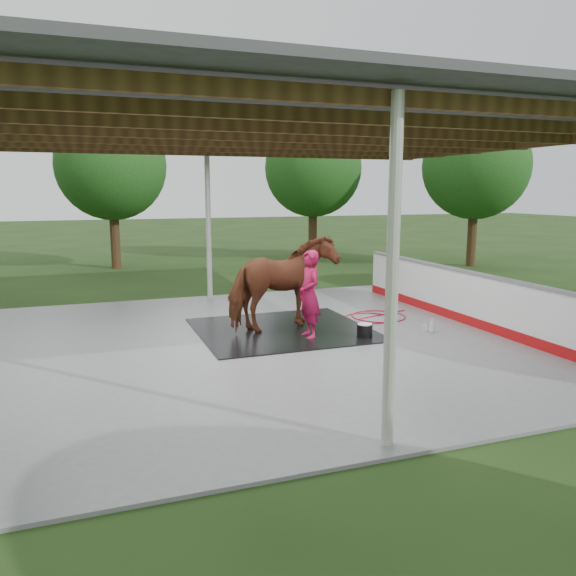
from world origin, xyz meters
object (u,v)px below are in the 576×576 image
object	(u,v)px
horse	(283,283)
handler	(309,294)
dasher_board	(464,298)
wash_bucket	(365,331)

from	to	relation	value
horse	handler	distance (m)	0.79
horse	handler	size ratio (longest dim) A/B	1.32
horse	handler	xyz separation A→B (m)	(0.29, -0.73, -0.12)
dasher_board	horse	xyz separation A→B (m)	(-3.95, 0.68, 0.44)
horse	handler	bearing A→B (deg)	-173.65
dasher_board	horse	size ratio (longest dim) A/B	3.53
horse	wash_bucket	xyz separation A→B (m)	(1.29, -1.13, -0.84)
horse	wash_bucket	size ratio (longest dim) A/B	7.43
dasher_board	horse	bearing A→B (deg)	170.26
dasher_board	horse	world-z (taller)	horse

